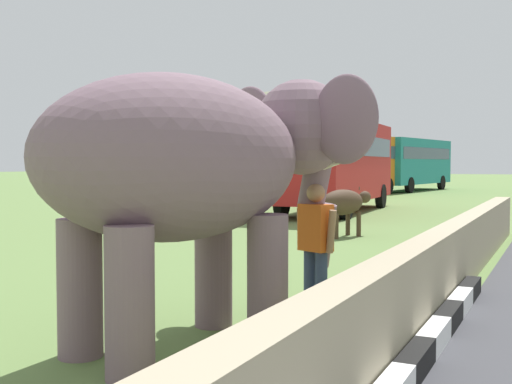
# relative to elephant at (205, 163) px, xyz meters

# --- Properties ---
(barrier_parapet) EXTENTS (28.00, 0.36, 1.00)m
(barrier_parapet) POSITION_rel_elephant_xyz_m (-1.79, -1.94, -1.41)
(barrier_parapet) COLOR tan
(barrier_parapet) RESTS_ON ground_plane
(elephant) EXTENTS (4.06, 3.08, 2.92)m
(elephant) POSITION_rel_elephant_xyz_m (0.00, 0.00, 0.00)
(elephant) COLOR slate
(elephant) RESTS_ON ground_plane
(person_handler) EXTENTS (0.38, 0.63, 1.66)m
(person_handler) POSITION_rel_elephant_xyz_m (1.57, -0.65, -0.98)
(person_handler) COLOR navy
(person_handler) RESTS_ON ground_plane
(bus_red) EXTENTS (9.43, 3.10, 3.50)m
(bus_red) POSITION_rel_elephant_xyz_m (17.48, 4.54, 0.17)
(bus_red) COLOR #B21E1E
(bus_red) RESTS_ON ground_plane
(bus_orange) EXTENTS (9.38, 4.86, 3.50)m
(bus_orange) POSITION_rel_elephant_xyz_m (29.62, 8.18, 0.17)
(bus_orange) COLOR orange
(bus_orange) RESTS_ON ground_plane
(bus_teal) EXTENTS (9.98, 3.89, 3.50)m
(bus_teal) POSITION_rel_elephant_xyz_m (37.68, 6.14, 0.17)
(bus_teal) COLOR teal
(bus_teal) RESTS_ON ground_plane
(cow_near) EXTENTS (1.56, 1.70, 1.23)m
(cow_near) POSITION_rel_elephant_xyz_m (15.47, 4.02, -1.04)
(cow_near) COLOR #473323
(cow_near) RESTS_ON ground_plane
(cow_mid) EXTENTS (1.91, 1.10, 1.23)m
(cow_mid) POSITION_rel_elephant_xyz_m (9.75, 1.69, -1.04)
(cow_mid) COLOR #473323
(cow_mid) RESTS_ON ground_plane
(cow_far) EXTENTS (0.72, 1.91, 1.23)m
(cow_far) POSITION_rel_elephant_xyz_m (14.79, 5.16, -1.04)
(cow_far) COLOR #473323
(cow_far) RESTS_ON ground_plane
(hill_east) EXTENTS (28.00, 22.40, 17.66)m
(hill_east) POSITION_rel_elephant_xyz_m (51.21, 21.87, -1.91)
(hill_east) COLOR #727458
(hill_east) RESTS_ON ground_plane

